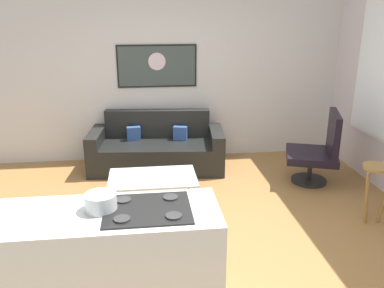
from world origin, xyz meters
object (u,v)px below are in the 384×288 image
Objects in this scene: bar_stool at (376,180)px; wall_painting at (157,66)px; coffee_table at (153,179)px; armchair at (319,151)px; couch at (157,150)px; mixing_bowl at (101,202)px.

wall_painting is (-2.24, 2.33, 0.95)m from bar_stool.
coffee_table is at bearing 164.92° from bar_stool.
armchair is at bearing -31.07° from wall_painting.
coffee_table is at bearing -94.53° from couch.
bar_stool is at bearing -39.62° from couch.
mixing_bowl is at bearing -139.39° from armchair.
armchair is 1.10m from bar_stool.
bar_stool is at bearing -81.43° from armchair.
coffee_table is at bearing 77.76° from mixing_bowl.
wall_painting is (0.15, 1.69, 1.09)m from coffee_table.
mixing_bowl is (-0.49, -3.05, 0.71)m from couch.
wall_painting is (-2.08, 1.25, 0.99)m from armchair.
mixing_bowl is at bearing -102.24° from coffee_table.
bar_stool is 3.05m from mixing_bowl.
bar_stool is 3.37m from wall_painting.
mixing_bowl is (-2.78, -1.16, 0.48)m from bar_stool.
couch is at bearing 85.47° from coffee_table.
armchair is at bearing 98.57° from bar_stool.
wall_painting reaches higher than mixing_bowl.
mixing_bowl reaches higher than bar_stool.
wall_painting is at bearing 133.82° from bar_stool.
armchair reaches higher than coffee_table.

